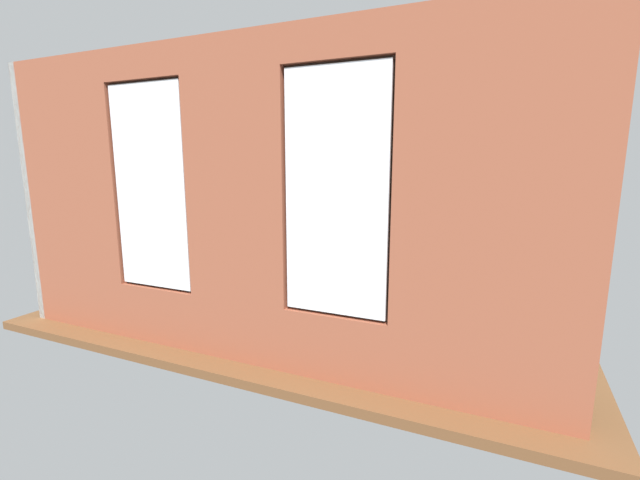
% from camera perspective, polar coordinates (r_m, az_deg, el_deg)
% --- Properties ---
extents(ground_plane, '(6.96, 5.97, 0.10)m').
position_cam_1_polar(ground_plane, '(6.97, 1.79, -7.27)').
color(ground_plane, brown).
extents(brick_wall_with_windows, '(6.36, 0.30, 3.25)m').
position_cam_1_polar(brick_wall_with_windows, '(4.37, -11.09, 3.85)').
color(brick_wall_with_windows, '#9E5138').
rests_on(brick_wall_with_windows, ground_plane).
extents(white_wall_right, '(0.10, 4.97, 3.25)m').
position_cam_1_polar(white_wall_right, '(8.20, -19.56, 6.74)').
color(white_wall_right, silver).
rests_on(white_wall_right, ground_plane).
extents(couch_by_window, '(1.75, 0.87, 0.80)m').
position_cam_1_polar(couch_by_window, '(5.38, -10.02, -8.61)').
color(couch_by_window, black).
rests_on(couch_by_window, ground_plane).
extents(couch_left, '(0.91, 1.90, 0.80)m').
position_cam_1_polar(couch_left, '(6.42, 22.99, -6.17)').
color(couch_left, black).
rests_on(couch_left, ground_plane).
extents(coffee_table, '(1.36, 0.79, 0.42)m').
position_cam_1_polar(coffee_table, '(7.01, 0.58, -3.63)').
color(coffee_table, '#A87547').
rests_on(coffee_table, ground_plane).
extents(cup_ceramic, '(0.07, 0.07, 0.08)m').
position_cam_1_polar(cup_ceramic, '(7.14, -0.36, -2.60)').
color(cup_ceramic, '#4C4C51').
rests_on(cup_ceramic, coffee_table).
extents(candle_jar, '(0.08, 0.08, 0.12)m').
position_cam_1_polar(candle_jar, '(6.97, 3.85, -2.80)').
color(candle_jar, '#B7333D').
rests_on(candle_jar, coffee_table).
extents(table_plant_small, '(0.15, 0.15, 0.24)m').
position_cam_1_polar(table_plant_small, '(6.82, 0.97, -2.48)').
color(table_plant_small, beige).
rests_on(table_plant_small, coffee_table).
extents(remote_silver, '(0.12, 0.18, 0.02)m').
position_cam_1_polar(remote_silver, '(7.05, -2.85, -3.03)').
color(remote_silver, '#B2B2B7').
rests_on(remote_silver, coffee_table).
extents(remote_gray, '(0.18, 0.08, 0.02)m').
position_cam_1_polar(remote_gray, '(6.99, 0.58, -3.14)').
color(remote_gray, '#59595B').
rests_on(remote_gray, coffee_table).
extents(media_console, '(1.18, 0.42, 0.52)m').
position_cam_1_polar(media_console, '(8.45, -15.90, -2.35)').
color(media_console, black).
rests_on(media_console, ground_plane).
extents(tv_flatscreen, '(1.15, 0.20, 0.79)m').
position_cam_1_polar(tv_flatscreen, '(8.33, -16.12, 2.07)').
color(tv_flatscreen, black).
rests_on(tv_flatscreen, media_console).
extents(papasan_chair, '(1.01, 1.01, 0.66)m').
position_cam_1_polar(papasan_chair, '(8.23, 6.25, -1.12)').
color(papasan_chair, olive).
rests_on(papasan_chair, ground_plane).
extents(potted_plant_by_left_couch, '(0.30, 0.30, 0.47)m').
position_cam_1_polar(potted_plant_by_left_couch, '(7.78, 20.27, -3.20)').
color(potted_plant_by_left_couch, '#9E5638').
rests_on(potted_plant_by_left_couch, ground_plane).
extents(potted_plant_mid_room_small, '(0.39, 0.39, 0.51)m').
position_cam_1_polar(potted_plant_mid_room_small, '(7.60, 9.02, -2.75)').
color(potted_plant_mid_room_small, gray).
rests_on(potted_plant_mid_room_small, ground_plane).
extents(potted_plant_between_couches, '(1.03, 1.01, 1.42)m').
position_cam_1_polar(potted_plant_between_couches, '(4.68, 4.07, -4.39)').
color(potted_plant_between_couches, brown).
rests_on(potted_plant_between_couches, ground_plane).
extents(potted_plant_corner_near_left, '(0.96, 0.92, 1.16)m').
position_cam_1_polar(potted_plant_corner_near_left, '(8.29, 24.35, -1.47)').
color(potted_plant_corner_near_left, gray).
rests_on(potted_plant_corner_near_left, ground_plane).
extents(potted_plant_foreground_right, '(0.81, 0.77, 1.25)m').
position_cam_1_polar(potted_plant_foreground_right, '(9.62, -7.83, 2.53)').
color(potted_plant_foreground_right, gray).
rests_on(potted_plant_foreground_right, ground_plane).
extents(potted_plant_corner_far_left, '(0.94, 0.94, 1.25)m').
position_cam_1_polar(potted_plant_corner_far_left, '(4.29, 24.85, -7.64)').
color(potted_plant_corner_far_left, '#47423D').
rests_on(potted_plant_corner_far_left, ground_plane).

